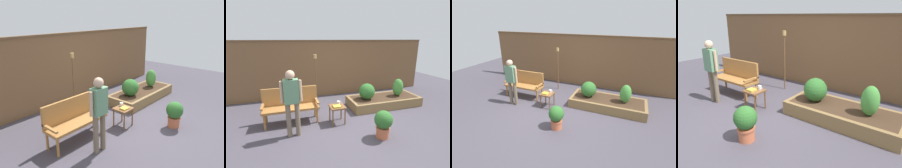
% 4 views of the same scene
% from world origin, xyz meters
% --- Properties ---
extents(ground_plane, '(14.00, 14.00, 0.00)m').
position_xyz_m(ground_plane, '(0.00, 0.00, 0.00)').
color(ground_plane, '#47424C').
extents(fence_back, '(8.40, 0.14, 2.16)m').
position_xyz_m(fence_back, '(0.00, 2.60, 1.09)').
color(fence_back, brown).
rests_on(fence_back, ground_plane).
extents(garden_bench, '(1.44, 0.48, 0.94)m').
position_xyz_m(garden_bench, '(-1.50, 0.70, 0.54)').
color(garden_bench, '#A87038').
rests_on(garden_bench, ground_plane).
extents(side_table, '(0.40, 0.40, 0.48)m').
position_xyz_m(side_table, '(-0.33, 0.25, 0.40)').
color(side_table, brown).
rests_on(side_table, ground_plane).
extents(cup_on_table, '(0.12, 0.08, 0.09)m').
position_xyz_m(cup_on_table, '(-0.26, 0.36, 0.53)').
color(cup_on_table, white).
rests_on(cup_on_table, side_table).
extents(book_on_table, '(0.20, 0.18, 0.04)m').
position_xyz_m(book_on_table, '(-0.36, 0.19, 0.50)').
color(book_on_table, gold).
rests_on(book_on_table, side_table).
extents(potted_boxwood, '(0.41, 0.41, 0.65)m').
position_xyz_m(potted_boxwood, '(0.46, -0.72, 0.37)').
color(potted_boxwood, '#C66642').
rests_on(potted_boxwood, ground_plane).
extents(raised_planter_bed, '(2.40, 1.00, 0.30)m').
position_xyz_m(raised_planter_bed, '(1.53, 0.96, 0.15)').
color(raised_planter_bed, olive).
rests_on(raised_planter_bed, ground_plane).
extents(shrub_near_bench, '(0.52, 0.52, 0.52)m').
position_xyz_m(shrub_near_bench, '(0.88, 0.93, 0.56)').
color(shrub_near_bench, brown).
rests_on(shrub_near_bench, raised_planter_bed).
extents(shrub_far_corner, '(0.34, 0.34, 0.59)m').
position_xyz_m(shrub_far_corner, '(2.05, 0.93, 0.59)').
color(shrub_far_corner, brown).
rests_on(shrub_far_corner, raised_planter_bed).
extents(tiki_torch, '(0.10, 0.10, 1.71)m').
position_xyz_m(tiki_torch, '(-0.63, 1.75, 1.17)').
color(tiki_torch, brown).
rests_on(tiki_torch, ground_plane).
extents(person_by_bench, '(0.47, 0.20, 1.56)m').
position_xyz_m(person_by_bench, '(-1.48, -0.05, 0.93)').
color(person_by_bench, '#70604C').
rests_on(person_by_bench, ground_plane).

